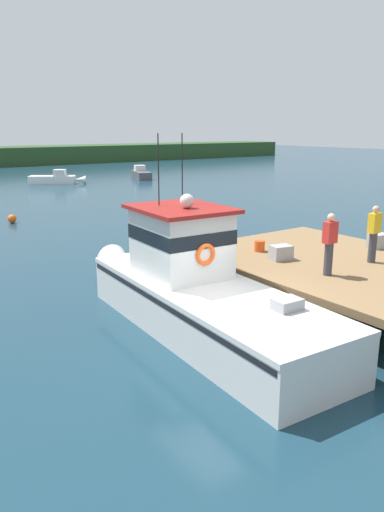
{
  "coord_description": "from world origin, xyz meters",
  "views": [
    {
      "loc": [
        -6.69,
        -8.18,
        4.93
      ],
      "look_at": [
        1.2,
        2.76,
        1.4
      ],
      "focal_mm": 34.46,
      "sensor_mm": 36.0,
      "label": 1
    }
  ],
  "objects_px": {
    "moored_boat_far_right": "(141,174)",
    "mooring_buoy_outer": "(184,220)",
    "crate_stack_near_edge": "(378,241)",
    "mooring_buoy_channel_marker": "(12,219)",
    "main_fishing_boat": "(194,288)",
    "deckhand_by_the_boat": "(329,243)",
    "mooring_buoy_inshore": "(176,208)",
    "bait_bucket": "(260,246)",
    "moored_boat_off_the_point": "(56,179)",
    "crate_stack_mid_dock": "(281,253)",
    "deckhand_further_back": "(374,233)"
  },
  "relations": [
    {
      "from": "moored_boat_far_right",
      "to": "mooring_buoy_channel_marker",
      "type": "height_order",
      "value": "moored_boat_far_right"
    },
    {
      "from": "deckhand_further_back",
      "to": "moored_boat_far_right",
      "type": "bearing_deg",
      "value": 70.06
    },
    {
      "from": "moored_boat_off_the_point",
      "to": "bait_bucket",
      "type": "bearing_deg",
      "value": -100.04
    },
    {
      "from": "mooring_buoy_channel_marker",
      "to": "deckhand_by_the_boat",
      "type": "bearing_deg",
      "value": -81.6
    },
    {
      "from": "mooring_buoy_channel_marker",
      "to": "crate_stack_near_edge",
      "type": "bearing_deg",
      "value": -69.84
    },
    {
      "from": "mooring_buoy_outer",
      "to": "main_fishing_boat",
      "type": "bearing_deg",
      "value": -123.72
    },
    {
      "from": "bait_bucket",
      "to": "deckhand_further_back",
      "type": "distance_m",
      "value": 3.36
    },
    {
      "from": "moored_boat_off_the_point",
      "to": "mooring_buoy_channel_marker",
      "type": "xyz_separation_m",
      "value": [
        -8.85,
        -16.85,
        -0.21
      ]
    },
    {
      "from": "main_fishing_boat",
      "to": "moored_boat_off_the_point",
      "type": "bearing_deg",
      "value": 74.77
    },
    {
      "from": "deckhand_further_back",
      "to": "mooring_buoy_inshore",
      "type": "relative_size",
      "value": 4.2
    },
    {
      "from": "deckhand_by_the_boat",
      "to": "mooring_buoy_inshore",
      "type": "height_order",
      "value": "deckhand_by_the_boat"
    },
    {
      "from": "main_fishing_boat",
      "to": "moored_boat_far_right",
      "type": "bearing_deg",
      "value": 62.02
    },
    {
      "from": "crate_stack_mid_dock",
      "to": "mooring_buoy_inshore",
      "type": "distance_m",
      "value": 16.26
    },
    {
      "from": "deckhand_further_back",
      "to": "mooring_buoy_channel_marker",
      "type": "distance_m",
      "value": 19.25
    },
    {
      "from": "crate_stack_near_edge",
      "to": "crate_stack_mid_dock",
      "type": "height_order",
      "value": "crate_stack_near_edge"
    },
    {
      "from": "mooring_buoy_outer",
      "to": "bait_bucket",
      "type": "bearing_deg",
      "value": -112.48
    },
    {
      "from": "deckhand_by_the_boat",
      "to": "mooring_buoy_outer",
      "type": "distance_m",
      "value": 14.02
    },
    {
      "from": "crate_stack_mid_dock",
      "to": "mooring_buoy_channel_marker",
      "type": "relative_size",
      "value": 1.31
    },
    {
      "from": "crate_stack_mid_dock",
      "to": "deckhand_by_the_boat",
      "type": "distance_m",
      "value": 1.94
    },
    {
      "from": "main_fishing_boat",
      "to": "mooring_buoy_outer",
      "type": "height_order",
      "value": "main_fishing_boat"
    },
    {
      "from": "mooring_buoy_inshore",
      "to": "moored_boat_far_right",
      "type": "bearing_deg",
      "value": 65.97
    },
    {
      "from": "deckhand_further_back",
      "to": "mooring_buoy_outer",
      "type": "height_order",
      "value": "deckhand_further_back"
    },
    {
      "from": "bait_bucket",
      "to": "deckhand_further_back",
      "type": "relative_size",
      "value": 0.21
    },
    {
      "from": "crate_stack_near_edge",
      "to": "mooring_buoy_outer",
      "type": "relative_size",
      "value": 1.69
    },
    {
      "from": "mooring_buoy_inshore",
      "to": "mooring_buoy_outer",
      "type": "bearing_deg",
      "value": -118.39
    },
    {
      "from": "main_fishing_boat",
      "to": "bait_bucket",
      "type": "bearing_deg",
      "value": 20.59
    },
    {
      "from": "bait_bucket",
      "to": "deckhand_by_the_boat",
      "type": "height_order",
      "value": "deckhand_by_the_boat"
    },
    {
      "from": "main_fishing_boat",
      "to": "crate_stack_mid_dock",
      "type": "distance_m",
      "value": 3.31
    },
    {
      "from": "deckhand_further_back",
      "to": "mooring_buoy_channel_marker",
      "type": "relative_size",
      "value": 3.56
    },
    {
      "from": "deckhand_further_back",
      "to": "moored_boat_far_right",
      "type": "height_order",
      "value": "deckhand_further_back"
    },
    {
      "from": "mooring_buoy_channel_marker",
      "to": "mooring_buoy_inshore",
      "type": "distance_m",
      "value": 9.46
    },
    {
      "from": "deckhand_by_the_boat",
      "to": "moored_boat_off_the_point",
      "type": "bearing_deg",
      "value": 80.26
    },
    {
      "from": "crate_stack_near_edge",
      "to": "mooring_buoy_channel_marker",
      "type": "relative_size",
      "value": 1.31
    },
    {
      "from": "deckhand_by_the_boat",
      "to": "crate_stack_mid_dock",
      "type": "bearing_deg",
      "value": 85.52
    },
    {
      "from": "main_fishing_boat",
      "to": "deckhand_by_the_boat",
      "type": "distance_m",
      "value": 3.68
    },
    {
      "from": "crate_stack_mid_dock",
      "to": "mooring_buoy_inshore",
      "type": "bearing_deg",
      "value": 66.9
    },
    {
      "from": "deckhand_by_the_boat",
      "to": "moored_boat_off_the_point",
      "type": "height_order",
      "value": "deckhand_by_the_boat"
    },
    {
      "from": "moored_boat_far_right",
      "to": "mooring_buoy_outer",
      "type": "height_order",
      "value": "moored_boat_far_right"
    },
    {
      "from": "main_fishing_boat",
      "to": "mooring_buoy_channel_marker",
      "type": "distance_m",
      "value": 17.07
    },
    {
      "from": "mooring_buoy_channel_marker",
      "to": "mooring_buoy_inshore",
      "type": "height_order",
      "value": "mooring_buoy_channel_marker"
    },
    {
      "from": "moored_boat_far_right",
      "to": "mooring_buoy_inshore",
      "type": "xyz_separation_m",
      "value": [
        -8.38,
        -18.79,
        -0.24
      ]
    },
    {
      "from": "deckhand_by_the_boat",
      "to": "deckhand_further_back",
      "type": "height_order",
      "value": "same"
    },
    {
      "from": "mooring_buoy_channel_marker",
      "to": "main_fishing_boat",
      "type": "bearing_deg",
      "value": -91.28
    },
    {
      "from": "crate_stack_near_edge",
      "to": "crate_stack_mid_dock",
      "type": "bearing_deg",
      "value": 167.4
    },
    {
      "from": "bait_bucket",
      "to": "mooring_buoy_outer",
      "type": "bearing_deg",
      "value": 67.52
    },
    {
      "from": "crate_stack_mid_dock",
      "to": "moored_boat_off_the_point",
      "type": "height_order",
      "value": "crate_stack_mid_dock"
    },
    {
      "from": "crate_stack_near_edge",
      "to": "bait_bucket",
      "type": "xyz_separation_m",
      "value": [
        -3.39,
        1.89,
        -0.06
      ]
    },
    {
      "from": "moored_boat_far_right",
      "to": "mooring_buoy_outer",
      "type": "distance_m",
      "value": 24.66
    },
    {
      "from": "moored_boat_far_right",
      "to": "crate_stack_near_edge",
      "type": "bearing_deg",
      "value": -107.93
    },
    {
      "from": "crate_stack_near_edge",
      "to": "mooring_buoy_channel_marker",
      "type": "height_order",
      "value": "crate_stack_near_edge"
    }
  ]
}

